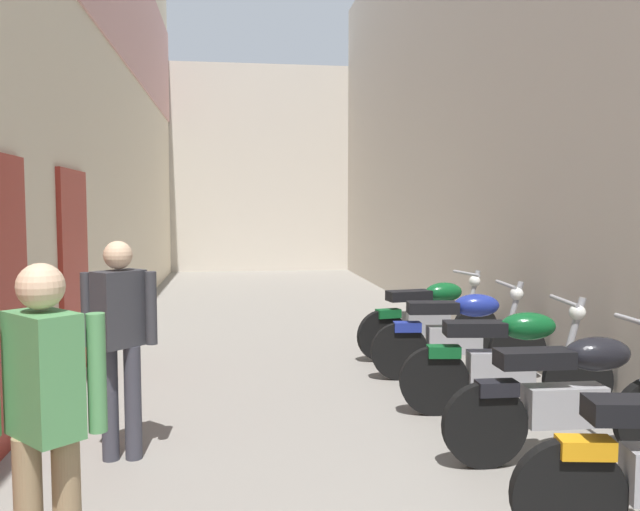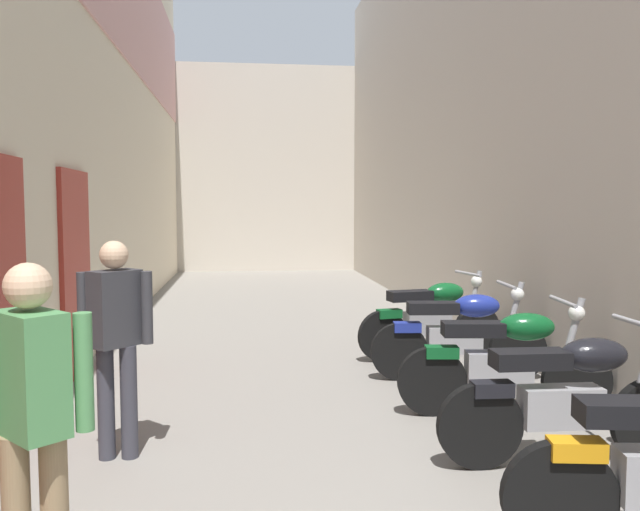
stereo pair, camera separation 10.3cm
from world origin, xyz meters
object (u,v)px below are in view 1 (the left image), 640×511
motorcycle_fourth (573,394)px  motorcycle_seventh (431,316)px  pedestrian_mid_alley (45,414)px  motorcycle_fifth (507,358)px  motorcycle_sixth (460,332)px  pedestrian_further_down (120,333)px

motorcycle_fourth → motorcycle_seventh: (-0.00, 3.25, 0.00)m
motorcycle_seventh → pedestrian_mid_alley: bearing=-124.8°
motorcycle_seventh → motorcycle_fifth: bearing=-90.0°
motorcycle_fifth → pedestrian_mid_alley: pedestrian_mid_alley is taller
motorcycle_fourth → motorcycle_sixth: 2.26m
motorcycle_fourth → motorcycle_seventh: bearing=90.0°
pedestrian_further_down → motorcycle_seventh: bearing=41.1°
pedestrian_further_down → motorcycle_sixth: bearing=29.0°
motorcycle_fourth → motorcycle_fifth: same height
motorcycle_fifth → motorcycle_sixth: (0.00, 1.18, 0.00)m
motorcycle_seventh → pedestrian_further_down: size_ratio=1.17×
motorcycle_fourth → pedestrian_mid_alley: size_ratio=1.18×
motorcycle_fourth → pedestrian_mid_alley: (-3.16, -1.29, 0.42)m
pedestrian_mid_alley → pedestrian_further_down: bearing=89.7°
motorcycle_sixth → motorcycle_fourth: bearing=-90.0°
motorcycle_fourth → pedestrian_mid_alley: 3.44m
motorcycle_fourth → pedestrian_further_down: 3.22m
pedestrian_further_down → motorcycle_fourth: bearing=-9.2°
motorcycle_fifth → pedestrian_further_down: size_ratio=1.18×
motorcycle_sixth → pedestrian_further_down: (-3.15, -1.74, 0.42)m
motorcycle_fourth → pedestrian_further_down: (-3.15, 0.51, 0.42)m
motorcycle_sixth → motorcycle_seventh: size_ratio=1.01×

